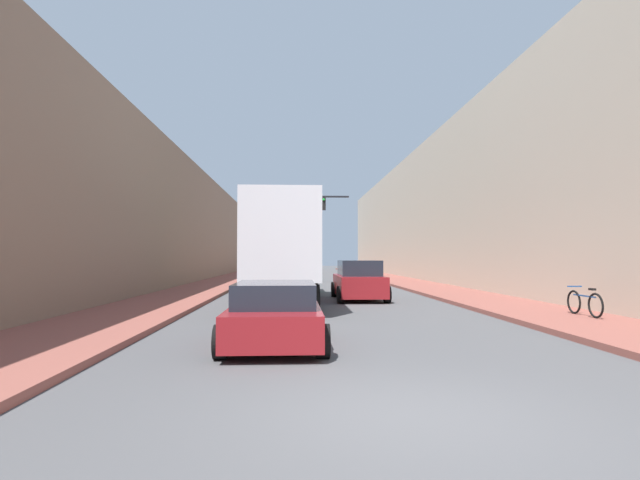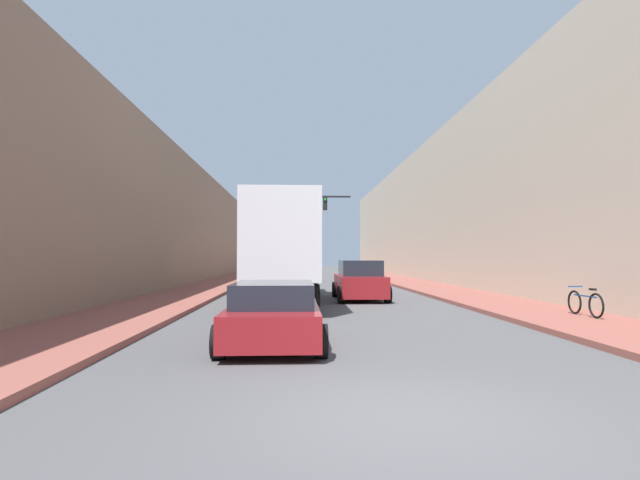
{
  "view_description": "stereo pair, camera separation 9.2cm",
  "coord_description": "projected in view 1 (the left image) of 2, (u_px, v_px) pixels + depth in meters",
  "views": [
    {
      "loc": [
        -1.34,
        -5.87,
        1.89
      ],
      "look_at": [
        -0.54,
        10.08,
        2.43
      ],
      "focal_mm": 28.0,
      "sensor_mm": 36.0,
      "label": 1
    },
    {
      "loc": [
        -1.25,
        -5.88,
        1.89
      ],
      "look_at": [
        -0.54,
        10.08,
        2.43
      ],
      "focal_mm": 28.0,
      "sensor_mm": 36.0,
      "label": 2
    }
  ],
  "objects": [
    {
      "name": "sidewalk_right",
      "position": [
        404.0,
        282.0,
        36.15
      ],
      "size": [
        3.43,
        80.0,
        0.15
      ],
      "color": "brown",
      "rests_on": "ground"
    },
    {
      "name": "sidewalk_left",
      "position": [
        221.0,
        282.0,
        35.48
      ],
      "size": [
        3.43,
        80.0,
        0.15
      ],
      "color": "brown",
      "rests_on": "ground"
    },
    {
      "name": "suv_car",
      "position": [
        359.0,
        281.0,
        21.94
      ],
      "size": [
        2.18,
        4.48,
        1.74
      ],
      "color": "maroon",
      "rests_on": "ground"
    },
    {
      "name": "traffic_signal_gantry",
      "position": [
        275.0,
        218.0,
        35.06
      ],
      "size": [
        7.3,
        0.35,
        6.46
      ],
      "color": "black",
      "rests_on": "ground"
    },
    {
      "name": "ground_plane",
      "position": [
        409.0,
        417.0,
        5.87
      ],
      "size": [
        200.0,
        200.0,
        0.0
      ],
      "primitive_type": "plane",
      "color": "#4C4C4F"
    },
    {
      "name": "semi_truck",
      "position": [
        284.0,
        248.0,
        21.28
      ],
      "size": [
        2.54,
        12.93,
        4.06
      ],
      "color": "silver",
      "rests_on": "ground"
    },
    {
      "name": "building_left",
      "position": [
        155.0,
        224.0,
        35.39
      ],
      "size": [
        6.0,
        80.0,
        8.44
      ],
      "color": "#846B56",
      "rests_on": "ground"
    },
    {
      "name": "sedan_car",
      "position": [
        276.0,
        314.0,
        10.82
      ],
      "size": [
        2.14,
        4.46,
        1.34
      ],
      "color": "maroon",
      "rests_on": "ground"
    },
    {
      "name": "building_right",
      "position": [
        467.0,
        211.0,
        36.56
      ],
      "size": [
        6.0,
        80.0,
        10.53
      ],
      "color": "beige",
      "rests_on": "ground"
    },
    {
      "name": "parked_bicycle",
      "position": [
        584.0,
        303.0,
        14.67
      ],
      "size": [
        0.44,
        1.83,
        0.86
      ],
      "color": "black",
      "rests_on": "sidewalk_right"
    }
  ]
}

